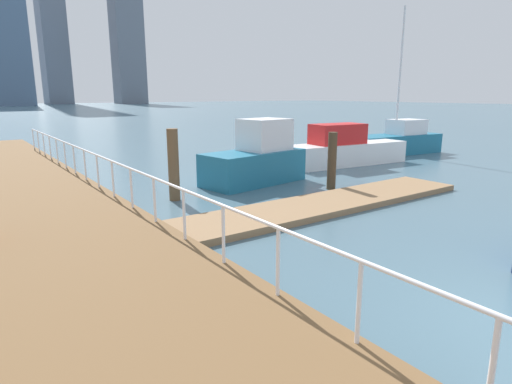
{
  "coord_description": "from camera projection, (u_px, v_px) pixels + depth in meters",
  "views": [
    {
      "loc": [
        -6.82,
        -1.89,
        3.33
      ],
      "look_at": [
        -1.05,
        6.16,
        1.04
      ],
      "focal_mm": 29.84,
      "sensor_mm": 36.0,
      "label": 1
    }
  ],
  "objects": [
    {
      "name": "dock_piling_4",
      "position": [
        174.0,
        165.0,
        13.43
      ],
      "size": [
        0.35,
        0.35,
        2.28
      ],
      "primitive_type": "cylinder",
      "color": "brown",
      "rests_on": "ground_plane"
    },
    {
      "name": "boardwalk_railing",
      "position": [
        121.0,
        172.0,
        11.66
      ],
      "size": [
        0.06,
        29.32,
        1.08
      ],
      "color": "white",
      "rests_on": "boardwalk"
    },
    {
      "name": "moored_boat_0",
      "position": [
        256.0,
        159.0,
        16.19
      ],
      "size": [
        4.25,
        2.36,
        2.41
      ],
      "color": "#1E6B8C",
      "rests_on": "ground_plane"
    },
    {
      "name": "dock_piling_1",
      "position": [
        332.0,
        161.0,
        15.03
      ],
      "size": [
        0.31,
        0.31,
        2.04
      ],
      "primitive_type": "cylinder",
      "color": "#473826",
      "rests_on": "ground_plane"
    },
    {
      "name": "skyline_tower_4",
      "position": [
        127.0,
        42.0,
        145.55
      ],
      "size": [
        10.03,
        12.18,
        41.69
      ],
      "primitive_type": "cube",
      "rotation": [
        0.0,
        0.0,
        -0.08
      ],
      "color": "slate",
      "rests_on": "ground_plane"
    },
    {
      "name": "ground_plane",
      "position": [
        117.0,
        160.0,
        21.96
      ],
      "size": [
        300.0,
        300.0,
        0.0
      ],
      "primitive_type": "plane",
      "color": "#476675"
    },
    {
      "name": "moored_boat_3",
      "position": [
        397.0,
        141.0,
        24.14
      ],
      "size": [
        5.91,
        2.41,
        7.89
      ],
      "color": "#1E6B8C",
      "rests_on": "ground_plane"
    },
    {
      "name": "dock_piling_2",
      "position": [
        287.0,
        155.0,
        17.14
      ],
      "size": [
        0.31,
        0.31,
        1.84
      ],
      "primitive_type": "cylinder",
      "color": "brown",
      "rests_on": "ground_plane"
    },
    {
      "name": "floating_dock",
      "position": [
        322.0,
        205.0,
        12.76
      ],
      "size": [
        10.97,
        2.0,
        0.18
      ],
      "primitive_type": "cube",
      "color": "#93704C",
      "rests_on": "ground_plane"
    },
    {
      "name": "moored_boat_2",
      "position": [
        344.0,
        149.0,
        20.38
      ],
      "size": [
        6.52,
        2.25,
        1.97
      ],
      "color": "white",
      "rests_on": "ground_plane"
    },
    {
      "name": "skyline_tower_2",
      "position": [
        2.0,
        37.0,
        118.88
      ],
      "size": [
        12.36,
        11.75,
        37.56
      ],
      "primitive_type": "cube",
      "rotation": [
        0.0,
        0.0,
        0.05
      ],
      "color": "slate",
      "rests_on": "ground_plane"
    }
  ]
}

